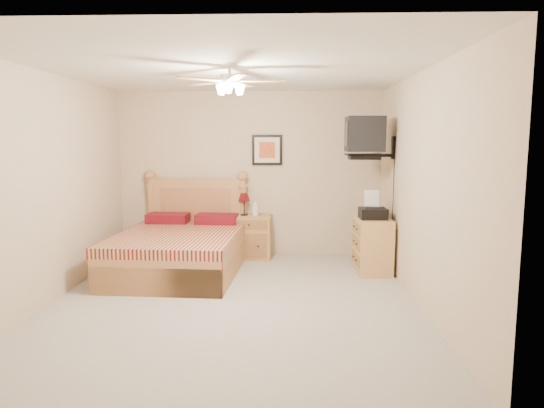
# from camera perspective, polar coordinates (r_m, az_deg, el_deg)

# --- Properties ---
(floor) EXTENTS (4.50, 4.50, 0.00)m
(floor) POSITION_cam_1_polar(r_m,az_deg,el_deg) (5.49, -4.45, -11.33)
(floor) COLOR #A09990
(floor) RESTS_ON ground
(ceiling) EXTENTS (4.00, 4.50, 0.04)m
(ceiling) POSITION_cam_1_polar(r_m,az_deg,el_deg) (5.24, -4.75, 15.47)
(ceiling) COLOR white
(ceiling) RESTS_ON ground
(wall_back) EXTENTS (4.00, 0.04, 2.50)m
(wall_back) POSITION_cam_1_polar(r_m,az_deg,el_deg) (7.45, -2.64, 3.53)
(wall_back) COLOR #CBB395
(wall_back) RESTS_ON ground
(wall_front) EXTENTS (4.00, 0.04, 2.50)m
(wall_front) POSITION_cam_1_polar(r_m,az_deg,el_deg) (3.02, -9.42, -2.63)
(wall_front) COLOR #CBB395
(wall_front) RESTS_ON ground
(wall_left) EXTENTS (0.04, 4.50, 2.50)m
(wall_left) POSITION_cam_1_polar(r_m,az_deg,el_deg) (5.80, -24.65, 1.67)
(wall_left) COLOR #CBB395
(wall_left) RESTS_ON ground
(wall_right) EXTENTS (0.04, 4.50, 2.50)m
(wall_right) POSITION_cam_1_polar(r_m,az_deg,el_deg) (5.38, 17.11, 1.61)
(wall_right) COLOR #CBB395
(wall_right) RESTS_ON ground
(bed) EXTENTS (1.66, 2.11, 1.32)m
(bed) POSITION_cam_1_polar(r_m,az_deg,el_deg) (6.54, -10.97, -2.40)
(bed) COLOR #B87E4D
(bed) RESTS_ON ground
(nightstand) EXTENTS (0.62, 0.47, 0.65)m
(nightstand) POSITION_cam_1_polar(r_m,az_deg,el_deg) (7.33, -2.47, -3.86)
(nightstand) COLOR #AB7635
(nightstand) RESTS_ON ground
(table_lamp) EXTENTS (0.21, 0.21, 0.34)m
(table_lamp) POSITION_cam_1_polar(r_m,az_deg,el_deg) (7.29, -3.30, -0.01)
(table_lamp) COLOR #570A11
(table_lamp) RESTS_ON nightstand
(lotion_bottle) EXTENTS (0.12, 0.12, 0.25)m
(lotion_bottle) POSITION_cam_1_polar(r_m,az_deg,el_deg) (7.20, -1.97, -0.43)
(lotion_bottle) COLOR white
(lotion_bottle) RESTS_ON nightstand
(framed_picture) EXTENTS (0.46, 0.04, 0.46)m
(framed_picture) POSITION_cam_1_polar(r_m,az_deg,el_deg) (7.40, -0.58, 6.37)
(framed_picture) COLOR black
(framed_picture) RESTS_ON wall_back
(dresser) EXTENTS (0.45, 0.64, 0.74)m
(dresser) POSITION_cam_1_polar(r_m,az_deg,el_deg) (6.66, 11.76, -4.78)
(dresser) COLOR tan
(dresser) RESTS_ON ground
(fax_machine) EXTENTS (0.36, 0.38, 0.37)m
(fax_machine) POSITION_cam_1_polar(r_m,az_deg,el_deg) (6.52, 11.81, -0.09)
(fax_machine) COLOR black
(fax_machine) RESTS_ON dresser
(magazine_lower) EXTENTS (0.24, 0.31, 0.03)m
(magazine_lower) POSITION_cam_1_polar(r_m,az_deg,el_deg) (6.81, 11.14, -1.21)
(magazine_lower) COLOR beige
(magazine_lower) RESTS_ON dresser
(magazine_upper) EXTENTS (0.30, 0.34, 0.02)m
(magazine_upper) POSITION_cam_1_polar(r_m,az_deg,el_deg) (6.80, 11.13, -1.01)
(magazine_upper) COLOR tan
(magazine_upper) RESTS_ON magazine_lower
(wall_tv) EXTENTS (0.56, 0.46, 0.58)m
(wall_tv) POSITION_cam_1_polar(r_m,az_deg,el_deg) (6.60, 12.14, 7.70)
(wall_tv) COLOR black
(wall_tv) RESTS_ON wall_right
(ceiling_fan) EXTENTS (1.14, 1.14, 0.28)m
(ceiling_fan) POSITION_cam_1_polar(r_m,az_deg,el_deg) (5.03, -5.00, 14.20)
(ceiling_fan) COLOR white
(ceiling_fan) RESTS_ON ceiling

